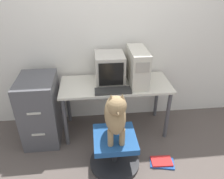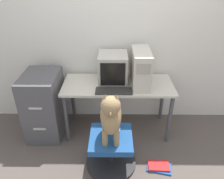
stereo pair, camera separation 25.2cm
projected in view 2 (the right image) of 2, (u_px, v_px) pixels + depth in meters
ground_plane at (118, 143)px, 2.91m from camera, size 12.00×12.00×0.00m
wall_back at (118, 32)px, 2.84m from camera, size 8.00×0.05×2.60m
desk at (118, 90)px, 2.85m from camera, size 1.42×0.60×0.73m
crt_monitor at (113, 68)px, 2.79m from camera, size 0.36×0.39×0.37m
pc_tower at (141, 68)px, 2.70m from camera, size 0.21×0.51×0.45m
keyboard at (114, 91)px, 2.62m from camera, size 0.44×0.16×0.03m
computer_mouse at (137, 91)px, 2.62m from camera, size 0.06×0.04×0.03m
office_chair at (111, 150)px, 2.50m from camera, size 0.59×0.59×0.42m
dog at (111, 114)px, 2.21m from camera, size 0.22×0.49×0.61m
filing_cabinet at (44, 105)px, 2.89m from camera, size 0.44×0.60×0.89m
book_stack_floor at (159, 167)px, 2.54m from camera, size 0.31×0.23×0.04m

